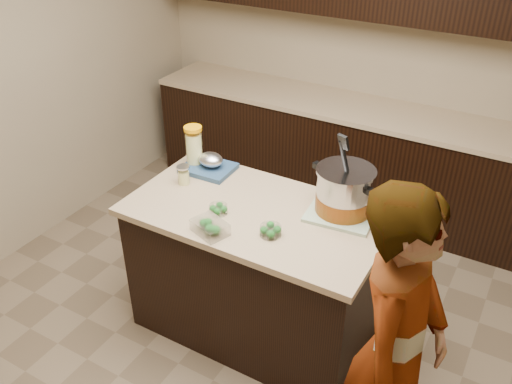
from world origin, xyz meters
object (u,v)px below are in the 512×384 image
stock_pot (344,193)px  person (394,354)px  lemonade_pitcher (194,149)px  island (256,272)px

stock_pot → person: bearing=-35.3°
lemonade_pitcher → person: (1.57, -0.79, -0.21)m
person → lemonade_pitcher: bearing=65.7°
lemonade_pitcher → person: bearing=-26.7°
island → person: person is taller
stock_pot → person: 0.96m
person → stock_pot: bearing=38.3°
stock_pot → person: size_ratio=0.28×
stock_pot → lemonade_pitcher: stock_pot is taller
stock_pot → lemonade_pitcher: bearing=-162.8°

